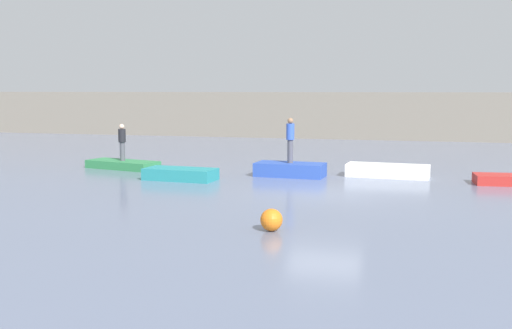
{
  "coord_description": "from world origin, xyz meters",
  "views": [
    {
      "loc": [
        2.86,
        -19.93,
        3.46
      ],
      "look_at": [
        -2.98,
        2.26,
        0.61
      ],
      "focal_mm": 42.59,
      "sensor_mm": 36.0,
      "label": 1
    }
  ],
  "objects": [
    {
      "name": "person_blue_shirt",
      "position": [
        -1.94,
        3.69,
        1.54
      ],
      "size": [
        0.32,
        0.32,
        1.8
      ],
      "color": "#4C4C56",
      "rests_on": "rowboat_blue"
    },
    {
      "name": "mooring_buoy",
      "position": [
        -0.49,
        -5.71,
        0.28
      ],
      "size": [
        0.55,
        0.55,
        0.55
      ],
      "primitive_type": "sphere",
      "color": "orange",
      "rests_on": "ground_plane"
    },
    {
      "name": "person_dark_shirt",
      "position": [
        -9.54,
        4.15,
        1.24
      ],
      "size": [
        0.32,
        0.32,
        1.61
      ],
      "color": "#4C4C56",
      "rests_on": "rowboat_green"
    },
    {
      "name": "ground_plane",
      "position": [
        0.0,
        0.0,
        0.0
      ],
      "size": [
        120.0,
        120.0,
        0.0
      ],
      "primitive_type": "plane",
      "color": "slate"
    },
    {
      "name": "embankment_wall",
      "position": [
        0.0,
        22.88,
        1.63
      ],
      "size": [
        80.0,
        1.2,
        3.27
      ],
      "primitive_type": "cube",
      "color": "gray",
      "rests_on": "ground_plane"
    },
    {
      "name": "rowboat_blue",
      "position": [
        -1.94,
        3.69,
        0.27
      ],
      "size": [
        2.82,
        1.41,
        0.54
      ],
      "primitive_type": "cube",
      "rotation": [
        0.0,
        0.0,
        -0.06
      ],
      "color": "#2B4CAD",
      "rests_on": "ground_plane"
    },
    {
      "name": "rowboat_white",
      "position": [
        1.85,
        4.46,
        0.25
      ],
      "size": [
        3.29,
        1.38,
        0.51
      ],
      "primitive_type": "cube",
      "rotation": [
        0.0,
        0.0,
        -0.09
      ],
      "color": "white",
      "rests_on": "ground_plane"
    },
    {
      "name": "rowboat_green",
      "position": [
        -9.54,
        4.15,
        0.18
      ],
      "size": [
        3.47,
        1.96,
        0.35
      ],
      "primitive_type": "cube",
      "rotation": [
        0.0,
        0.0,
        -0.23
      ],
      "color": "#2D7F47",
      "rests_on": "ground_plane"
    },
    {
      "name": "rowboat_teal",
      "position": [
        -5.82,
        1.65,
        0.23
      ],
      "size": [
        2.83,
        1.42,
        0.45
      ],
      "primitive_type": "cube",
      "rotation": [
        0.0,
        0.0,
        -0.07
      ],
      "color": "teal",
      "rests_on": "ground_plane"
    }
  ]
}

